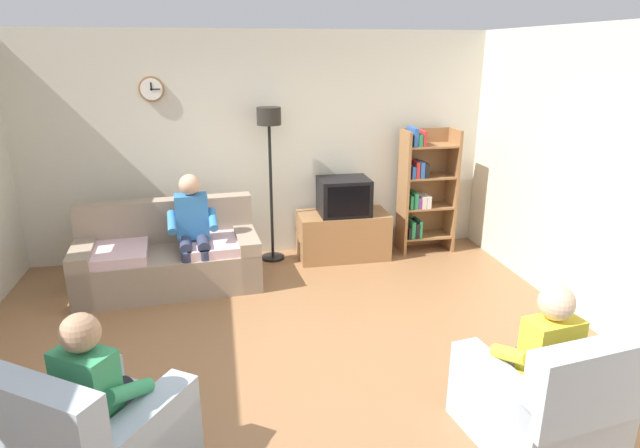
# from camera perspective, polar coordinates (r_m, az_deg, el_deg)

# --- Properties ---
(ground_plane) EXTENTS (12.00, 12.00, 0.00)m
(ground_plane) POSITION_cam_1_polar(r_m,az_deg,el_deg) (4.54, -2.90, -14.69)
(ground_plane) COLOR #8C603D
(back_wall_assembly) EXTENTS (6.20, 0.17, 2.70)m
(back_wall_assembly) POSITION_cam_1_polar(r_m,az_deg,el_deg) (6.56, -6.42, 8.29)
(back_wall_assembly) COLOR beige
(back_wall_assembly) RESTS_ON ground_plane
(right_wall) EXTENTS (0.12, 5.80, 2.70)m
(right_wall) POSITION_cam_1_polar(r_m,az_deg,el_deg) (5.18, 30.01, 3.31)
(right_wall) COLOR beige
(right_wall) RESTS_ON ground_plane
(couch) EXTENTS (1.96, 1.02, 0.90)m
(couch) POSITION_cam_1_polar(r_m,az_deg,el_deg) (5.99, -15.97, -3.61)
(couch) COLOR gray
(couch) RESTS_ON ground_plane
(tv_stand) EXTENTS (1.10, 0.56, 0.57)m
(tv_stand) POSITION_cam_1_polar(r_m,az_deg,el_deg) (6.58, 2.48, -1.19)
(tv_stand) COLOR olive
(tv_stand) RESTS_ON ground_plane
(tv) EXTENTS (0.60, 0.49, 0.44)m
(tv) POSITION_cam_1_polar(r_m,az_deg,el_deg) (6.40, 2.59, 3.00)
(tv) COLOR black
(tv) RESTS_ON tv_stand
(bookshelf) EXTENTS (0.68, 0.36, 1.59)m
(bookshelf) POSITION_cam_1_polar(r_m,az_deg,el_deg) (6.80, 11.02, 3.67)
(bookshelf) COLOR olive
(bookshelf) RESTS_ON ground_plane
(floor_lamp) EXTENTS (0.28, 0.28, 1.85)m
(floor_lamp) POSITION_cam_1_polar(r_m,az_deg,el_deg) (6.24, -5.45, 8.76)
(floor_lamp) COLOR black
(floor_lamp) RESTS_ON ground_plane
(armchair_near_window) EXTENTS (1.16, 1.18, 0.90)m
(armchair_near_window) POSITION_cam_1_polar(r_m,az_deg,el_deg) (3.58, -22.87, -20.85)
(armchair_near_window) COLOR #9EADBC
(armchair_near_window) RESTS_ON ground_plane
(armchair_near_bookshelf) EXTENTS (0.92, 0.99, 0.90)m
(armchair_near_bookshelf) POSITION_cam_1_polar(r_m,az_deg,el_deg) (3.89, 22.72, -17.39)
(armchair_near_bookshelf) COLOR #9EADBC
(armchair_near_bookshelf) RESTS_ON ground_plane
(person_on_couch) EXTENTS (0.53, 0.56, 1.24)m
(person_on_couch) POSITION_cam_1_polar(r_m,az_deg,el_deg) (5.73, -13.51, -0.27)
(person_on_couch) COLOR #3372B2
(person_on_couch) RESTS_ON ground_plane
(person_in_left_armchair) EXTENTS (0.61, 0.64, 1.12)m
(person_in_left_armchair) POSITION_cam_1_polar(r_m,az_deg,el_deg) (3.45, -22.44, -15.99)
(person_in_left_armchair) COLOR #338C59
(person_in_left_armchair) RESTS_ON ground_plane
(person_in_right_armchair) EXTENTS (0.55, 0.57, 1.12)m
(person_in_right_armchair) POSITION_cam_1_polar(r_m,az_deg,el_deg) (3.78, 22.41, -12.80)
(person_in_right_armchair) COLOR yellow
(person_in_right_armchair) RESTS_ON ground_plane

